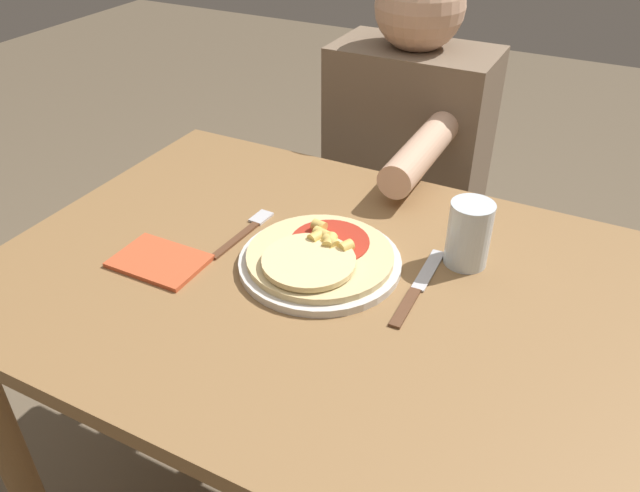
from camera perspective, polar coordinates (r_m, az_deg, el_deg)
name	(u,v)px	position (r m, az deg, el deg)	size (l,w,h in m)	color
dining_table	(328,335)	(1.11, 0.76, -8.11)	(1.13, 0.79, 0.76)	olive
plate	(320,262)	(1.05, 0.00, -1.48)	(0.28, 0.28, 0.01)	silver
pizza	(319,255)	(1.04, -0.13, -0.84)	(0.25, 0.25, 0.04)	#E0C689
fork	(246,230)	(1.15, -6.75, 1.43)	(0.03, 0.18, 0.00)	brown
knife	(417,288)	(1.02, 8.90, -3.78)	(0.02, 0.22, 0.00)	brown
drinking_glass	(469,234)	(1.06, 13.46, 1.08)	(0.07, 0.07, 0.11)	silver
napkin	(160,261)	(1.10, -14.46, -1.34)	(0.15, 0.11, 0.01)	#C6512D
person_diner	(407,157)	(1.63, 7.97, 8.04)	(0.38, 0.52, 1.15)	#2D2D38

